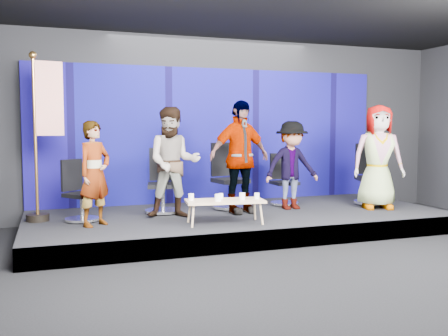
{
  "coord_description": "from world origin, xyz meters",
  "views": [
    {
      "loc": [
        -3.03,
        -5.4,
        1.76
      ],
      "look_at": [
        -0.31,
        2.4,
        1.08
      ],
      "focal_mm": 40.0,
      "sensor_mm": 36.0,
      "label": 1
    }
  ],
  "objects_px": {
    "chair_c": "(229,187)",
    "panelist_c": "(239,157)",
    "mug_a": "(191,197)",
    "chair_b": "(163,192)",
    "panelist_a": "(95,174)",
    "chair_e": "(370,184)",
    "chair_a": "(80,201)",
    "panelist_e": "(378,157)",
    "mug_d": "(242,196)",
    "panelist_d": "(292,165)",
    "coffee_table": "(225,202)",
    "mug_b": "(218,198)",
    "mug_e": "(257,196)",
    "flag_stand": "(44,132)",
    "mug_c": "(221,196)",
    "chair_d": "(283,188)",
    "panelist_b": "(173,162)"
  },
  "relations": [
    {
      "from": "panelist_a",
      "to": "mug_a",
      "type": "height_order",
      "value": "panelist_a"
    },
    {
      "from": "chair_b",
      "to": "mug_a",
      "type": "bearing_deg",
      "value": -68.35
    },
    {
      "from": "chair_c",
      "to": "panelist_e",
      "type": "relative_size",
      "value": 0.64
    },
    {
      "from": "mug_e",
      "to": "panelist_b",
      "type": "bearing_deg",
      "value": 143.08
    },
    {
      "from": "mug_d",
      "to": "mug_e",
      "type": "bearing_deg",
      "value": 1.36
    },
    {
      "from": "panelist_c",
      "to": "panelist_d",
      "type": "relative_size",
      "value": 1.22
    },
    {
      "from": "chair_b",
      "to": "mug_b",
      "type": "xyz_separation_m",
      "value": [
        0.53,
        -1.37,
        0.05
      ]
    },
    {
      "from": "chair_d",
      "to": "chair_b",
      "type": "bearing_deg",
      "value": -177.64
    },
    {
      "from": "chair_e",
      "to": "chair_b",
      "type": "bearing_deg",
      "value": -166.51
    },
    {
      "from": "chair_c",
      "to": "panelist_c",
      "type": "distance_m",
      "value": 0.76
    },
    {
      "from": "panelist_e",
      "to": "mug_c",
      "type": "bearing_deg",
      "value": -155.14
    },
    {
      "from": "panelist_c",
      "to": "mug_a",
      "type": "height_order",
      "value": "panelist_c"
    },
    {
      "from": "chair_c",
      "to": "panelist_c",
      "type": "xyz_separation_m",
      "value": [
        0.01,
        -0.51,
        0.57
      ]
    },
    {
      "from": "mug_a",
      "to": "mug_c",
      "type": "distance_m",
      "value": 0.46
    },
    {
      "from": "panelist_c",
      "to": "panelist_e",
      "type": "bearing_deg",
      "value": -18.28
    },
    {
      "from": "chair_d",
      "to": "mug_e",
      "type": "bearing_deg",
      "value": -129.19
    },
    {
      "from": "panelist_c",
      "to": "panelist_d",
      "type": "distance_m",
      "value": 1.04
    },
    {
      "from": "chair_d",
      "to": "mug_c",
      "type": "bearing_deg",
      "value": -143.29
    },
    {
      "from": "chair_e",
      "to": "mug_a",
      "type": "distance_m",
      "value": 3.82
    },
    {
      "from": "panelist_c",
      "to": "mug_e",
      "type": "relative_size",
      "value": 20.92
    },
    {
      "from": "panelist_d",
      "to": "panelist_e",
      "type": "height_order",
      "value": "panelist_e"
    },
    {
      "from": "chair_b",
      "to": "panelist_e",
      "type": "distance_m",
      "value": 3.87
    },
    {
      "from": "panelist_b",
      "to": "coffee_table",
      "type": "relative_size",
      "value": 1.44
    },
    {
      "from": "flag_stand",
      "to": "panelist_c",
      "type": "bearing_deg",
      "value": -14.54
    },
    {
      "from": "mug_a",
      "to": "mug_e",
      "type": "relative_size",
      "value": 1.1
    },
    {
      "from": "panelist_b",
      "to": "panelist_d",
      "type": "relative_size",
      "value": 1.14
    },
    {
      "from": "panelist_a",
      "to": "chair_b",
      "type": "bearing_deg",
      "value": -4.84
    },
    {
      "from": "panelist_e",
      "to": "mug_d",
      "type": "xyz_separation_m",
      "value": [
        -2.81,
        -0.51,
        -0.51
      ]
    },
    {
      "from": "chair_a",
      "to": "panelist_e",
      "type": "xyz_separation_m",
      "value": [
        5.13,
        -0.49,
        0.61
      ]
    },
    {
      "from": "chair_e",
      "to": "mug_b",
      "type": "distance_m",
      "value": 3.55
    },
    {
      "from": "chair_d",
      "to": "flag_stand",
      "type": "xyz_separation_m",
      "value": [
        -4.21,
        -0.22,
        1.06
      ]
    },
    {
      "from": "panelist_c",
      "to": "chair_e",
      "type": "bearing_deg",
      "value": -7.73
    },
    {
      "from": "chair_d",
      "to": "panelist_c",
      "type": "bearing_deg",
      "value": -152.95
    },
    {
      "from": "chair_d",
      "to": "panelist_d",
      "type": "height_order",
      "value": "panelist_d"
    },
    {
      "from": "panelist_c",
      "to": "mug_d",
      "type": "xyz_separation_m",
      "value": [
        -0.29,
        -0.87,
        -0.54
      ]
    },
    {
      "from": "panelist_b",
      "to": "chair_b",
      "type": "bearing_deg",
      "value": 110.55
    },
    {
      "from": "mug_d",
      "to": "mug_e",
      "type": "height_order",
      "value": "mug_d"
    },
    {
      "from": "mug_e",
      "to": "mug_b",
      "type": "bearing_deg",
      "value": -176.17
    },
    {
      "from": "panelist_a",
      "to": "chair_a",
      "type": "bearing_deg",
      "value": 75.3
    },
    {
      "from": "panelist_c",
      "to": "chair_a",
      "type": "bearing_deg",
      "value": 166.86
    },
    {
      "from": "panelist_a",
      "to": "coffee_table",
      "type": "distance_m",
      "value": 1.98
    },
    {
      "from": "chair_a",
      "to": "flag_stand",
      "type": "height_order",
      "value": "flag_stand"
    },
    {
      "from": "panelist_c",
      "to": "mug_b",
      "type": "distance_m",
      "value": 1.26
    },
    {
      "from": "mug_e",
      "to": "chair_e",
      "type": "bearing_deg",
      "value": 19.65
    },
    {
      "from": "chair_a",
      "to": "panelist_d",
      "type": "xyz_separation_m",
      "value": [
        3.64,
        -0.05,
        0.47
      ]
    },
    {
      "from": "mug_d",
      "to": "flag_stand",
      "type": "height_order",
      "value": "flag_stand"
    },
    {
      "from": "panelist_a",
      "to": "chair_e",
      "type": "xyz_separation_m",
      "value": [
        5.12,
        0.44,
        -0.4
      ]
    },
    {
      "from": "mug_c",
      "to": "panelist_a",
      "type": "bearing_deg",
      "value": 168.3
    },
    {
      "from": "chair_b",
      "to": "panelist_c",
      "type": "relative_size",
      "value": 0.58
    },
    {
      "from": "chair_c",
      "to": "chair_d",
      "type": "xyz_separation_m",
      "value": [
        1.12,
        0.07,
        -0.07
      ]
    }
  ]
}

